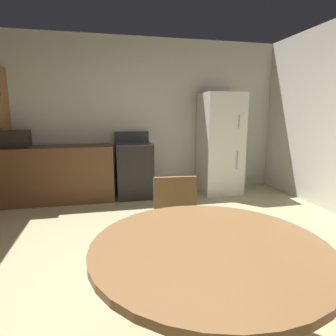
{
  "coord_description": "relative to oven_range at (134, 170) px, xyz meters",
  "views": [
    {
      "loc": [
        -0.57,
        -2.12,
        1.41
      ],
      "look_at": [
        0.18,
        1.19,
        0.76
      ],
      "focal_mm": 30.25,
      "sensor_mm": 36.0,
      "label": 1
    }
  ],
  "objects": [
    {
      "name": "dining_table",
      "position": [
        0.03,
        -3.48,
        0.14
      ],
      "size": [
        1.22,
        1.22,
        0.76
      ],
      "color": "olive",
      "rests_on": "ground"
    },
    {
      "name": "kitchen_counter",
      "position": [
        -1.36,
        -0.0,
        -0.02
      ],
      "size": [
        2.03,
        0.6,
        0.9
      ],
      "primitive_type": "cube",
      "color": "brown",
      "rests_on": "ground"
    },
    {
      "name": "wall_back",
      "position": [
        0.09,
        0.4,
        0.88
      ],
      "size": [
        5.53,
        0.12,
        2.7
      ],
      "primitive_type": "cube",
      "color": "beige",
      "rests_on": "ground"
    },
    {
      "name": "ground_plane",
      "position": [
        0.09,
        -2.62,
        -0.47
      ],
      "size": [
        14.0,
        14.0,
        0.0
      ],
      "primitive_type": "plane",
      "color": "tan"
    },
    {
      "name": "refrigerator",
      "position": [
        1.53,
        -0.05,
        0.41
      ],
      "size": [
        0.68,
        0.68,
        1.76
      ],
      "color": "silver",
      "rests_on": "ground"
    },
    {
      "name": "oven_range",
      "position": [
        0.0,
        0.0,
        0.0
      ],
      "size": [
        0.6,
        0.6,
        1.1
      ],
      "color": "black",
      "rests_on": "ground"
    },
    {
      "name": "chair_north",
      "position": [
        0.11,
        -2.53,
        0.03
      ],
      "size": [
        0.43,
        0.43,
        0.87
      ],
      "rotation": [
        0.0,
        0.0,
        4.63
      ],
      "color": "olive",
      "rests_on": "ground"
    },
    {
      "name": "microwave",
      "position": [
        -1.83,
        -0.0,
        0.56
      ],
      "size": [
        0.44,
        0.32,
        0.26
      ],
      "primitive_type": "cube",
      "color": "black",
      "rests_on": "kitchen_counter"
    }
  ]
}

